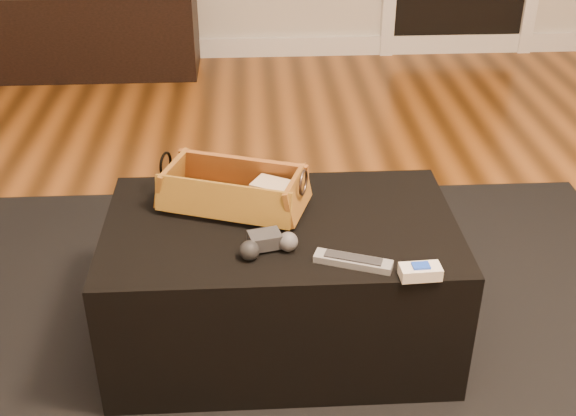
{
  "coord_description": "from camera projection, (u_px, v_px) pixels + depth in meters",
  "views": [
    {
      "loc": [
        -0.03,
        -1.75,
        1.5
      ],
      "look_at": [
        0.06,
        -0.03,
        0.49
      ],
      "focal_mm": 45.0,
      "sensor_mm": 36.0,
      "label": 1
    }
  ],
  "objects": [
    {
      "name": "game_controller",
      "position": [
        267.0,
        243.0,
        1.9
      ],
      "size": [
        0.17,
        0.12,
        0.05
      ],
      "color": "#2A2A2C",
      "rests_on": "ottoman"
    },
    {
      "name": "media_cabinet",
      "position": [
        90.0,
        31.0,
        4.26
      ],
      "size": [
        1.25,
        0.45,
        0.49
      ],
      "primitive_type": "cube",
      "color": "black",
      "rests_on": "floor"
    },
    {
      "name": "cream_gadget",
      "position": [
        420.0,
        272.0,
        1.81
      ],
      "size": [
        0.11,
        0.06,
        0.04
      ],
      "color": "silver",
      "rests_on": "ottoman"
    },
    {
      "name": "ottoman",
      "position": [
        281.0,
        283.0,
        2.15
      ],
      "size": [
        1.0,
        0.6,
        0.42
      ],
      "primitive_type": "cube",
      "color": "black",
      "rests_on": "area_rug"
    },
    {
      "name": "area_rug",
      "position": [
        282.0,
        349.0,
        2.21
      ],
      "size": [
        2.6,
        2.0,
        0.01
      ],
      "primitive_type": "cube",
      "color": "black",
      "rests_on": "floor"
    },
    {
      "name": "silver_remote",
      "position": [
        353.0,
        261.0,
        1.86
      ],
      "size": [
        0.21,
        0.11,
        0.02
      ],
      "color": "gray",
      "rests_on": "ottoman"
    },
    {
      "name": "baseboard",
      "position": [
        254.0,
        47.0,
        4.59
      ],
      "size": [
        5.0,
        0.04,
        0.12
      ],
      "primitive_type": "cube",
      "color": "white",
      "rests_on": "floor"
    },
    {
      "name": "floor",
      "position": [
        267.0,
        339.0,
        2.27
      ],
      "size": [
        5.0,
        5.5,
        0.01
      ],
      "primitive_type": "cube",
      "color": "brown",
      "rests_on": "ground"
    },
    {
      "name": "cloth_bundle",
      "position": [
        273.0,
        192.0,
        2.1
      ],
      "size": [
        0.14,
        0.13,
        0.06
      ],
      "primitive_type": "cube",
      "rotation": [
        0.0,
        0.0,
        -0.51
      ],
      "color": "#C8AB8A",
      "rests_on": "wicker_basket"
    },
    {
      "name": "tv_remote",
      "position": [
        225.0,
        200.0,
        2.1
      ],
      "size": [
        0.23,
        0.1,
        0.02
      ],
      "primitive_type": "cube",
      "rotation": [
        0.0,
        0.0,
        -0.23
      ],
      "color": "black",
      "rests_on": "wicker_basket"
    },
    {
      "name": "wicker_basket",
      "position": [
        234.0,
        191.0,
        2.1
      ],
      "size": [
        0.47,
        0.34,
        0.15
      ],
      "color": "#8E5B20",
      "rests_on": "ottoman"
    }
  ]
}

